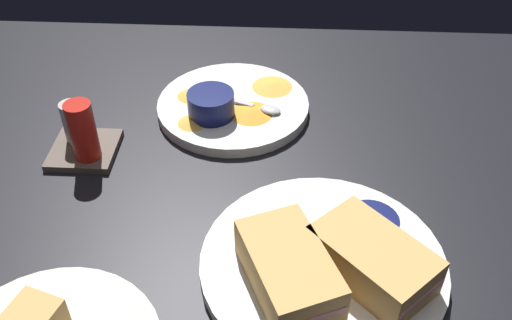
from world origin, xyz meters
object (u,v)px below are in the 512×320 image
Objects in this scene: plate_chips_companion at (233,106)px; ramekin_dark_sauce at (370,229)px; sandwich_half_far at (372,260)px; plate_sandwich_main at (323,265)px; condiment_caddy at (81,135)px; ramekin_light_gravy at (211,103)px; spoon_by_gravy_ramekin at (262,108)px; spoon_by_dark_ramekin at (332,256)px; sandwich_half_near at (288,269)px.

ramekin_dark_sauce is at bearing -146.52° from plate_chips_companion.
sandwich_half_far is 0.63× the size of plate_chips_companion.
plate_sandwich_main is 33.13cm from plate_chips_companion.
condiment_caddy is at bearing 67.85° from ramekin_dark_sauce.
spoon_by_gravy_ramekin is (1.69, -7.49, -1.65)cm from ramekin_light_gravy.
spoon_by_dark_ramekin is at bearing 125.54° from ramekin_dark_sauce.
spoon_by_gravy_ramekin is (30.46, 13.15, -2.04)cm from sandwich_half_far.
plate_chips_companion is 3.36× the size of ramekin_light_gravy.
spoon_by_dark_ramekin is at bearing 63.87° from sandwich_half_far.
sandwich_half_far reaches higher than spoon_by_gravy_ramekin.
ramekin_light_gravy reaches higher than plate_sandwich_main.
sandwich_half_near is at bearing -172.52° from spoon_by_gravy_ramekin.
sandwich_half_near is at bearing 126.53° from ramekin_dark_sauce.
spoon_by_dark_ramekin is 0.94× the size of condiment_caddy.
spoon_by_gravy_ramekin is (28.50, 9.16, 0.00)cm from spoon_by_dark_ramekin.
spoon_by_gravy_ramekin is (28.78, 8.18, 1.16)cm from plate_sandwich_main.
sandwich_half_near is 32.74cm from ramekin_light_gravy.
plate_sandwich_main is 3.11× the size of spoon_by_dark_ramekin.
plate_sandwich_main is 6.15cm from sandwich_half_near.
sandwich_half_far is 2.30× the size of ramekin_dark_sauce.
spoon_by_dark_ramekin reaches higher than plate_sandwich_main.
spoon_by_dark_ramekin is (3.76, -4.92, -2.04)cm from sandwich_half_near.
plate_chips_companion is at bearing 24.41° from spoon_by_dark_ramekin.
plate_chips_companion is at bearing 14.53° from sandwich_half_near.
ramekin_light_gravy reaches higher than spoon_by_gravy_ramekin.
sandwich_half_far is at bearing -144.33° from ramekin_light_gravy.
sandwich_half_far is 5.05cm from ramekin_dark_sauce.
ramekin_light_gravy is (27.09, 15.67, 2.81)cm from plate_sandwich_main.
plate_chips_companion is at bearing 68.67° from spoon_by_gravy_ramekin.
condiment_caddy is at bearing 52.20° from sandwich_half_near.
plate_chips_companion is 2.45× the size of condiment_caddy.
condiment_caddy is (22.20, 28.62, -0.59)cm from sandwich_half_near.
spoon_by_dark_ramekin is at bearing -162.18° from spoon_by_gravy_ramekin.
plate_chips_companion is (32.25, 17.74, -3.20)cm from sandwich_half_far.
spoon_by_dark_ramekin is at bearing -148.15° from ramekin_light_gravy.
ramekin_dark_sauce is 40.82cm from condiment_caddy.
condiment_caddy reaches higher than sandwich_half_far.
spoon_by_dark_ramekin is (0.29, -0.98, 1.16)cm from plate_sandwich_main.
ramekin_dark_sauce is 0.67× the size of condiment_caddy.
sandwich_half_near is (-3.47, 3.94, 3.20)cm from plate_sandwich_main.
condiment_caddy is (-11.85, 19.79, 2.61)cm from plate_chips_companion.
sandwich_half_near is 2.16× the size of ramekin_light_gravy.
ramekin_light_gravy is at bearing 30.05° from plate_sandwich_main.
sandwich_half_near is 1.57× the size of condiment_caddy.
ramekin_dark_sauce is at bearing -57.59° from plate_sandwich_main.
sandwich_half_near is 36.23cm from condiment_caddy.
condiment_caddy reaches higher than plate_chips_companion.
sandwich_half_near is 1.02× the size of sandwich_half_far.
plate_sandwich_main is 4.34× the size of ramekin_dark_sauce.
spoon_by_dark_ramekin reaches higher than plate_chips_companion.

